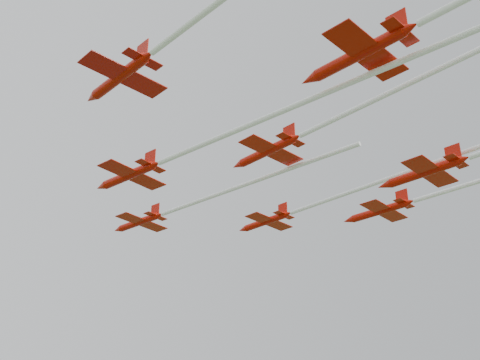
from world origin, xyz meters
TOP-DOWN VIEW (x-y plane):
  - jet_lead at (3.64, 13.76)m, footprint 15.32×42.84m
  - jet_row2_left at (-3.51, -9.01)m, footprint 21.02×59.86m
  - jet_row2_right at (18.95, 0.17)m, footprint 13.25×47.54m
  - jet_row3_left at (-14.83, -24.99)m, footprint 13.07×54.67m
  - jet_row3_mid at (8.09, -24.40)m, footprint 15.71×68.75m

SIDE VIEW (x-z plane):
  - jet_row2_left at x=-3.51m, z-range 48.53..51.25m
  - jet_row3_left at x=-14.83m, z-range 49.29..51.85m
  - jet_row2_right at x=18.95m, z-range 49.68..52.15m
  - jet_lead at x=3.64m, z-range 49.93..52.48m
  - jet_row3_mid at x=8.09m, z-range 50.60..53.26m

